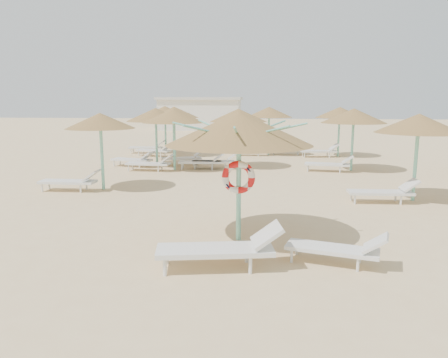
{
  "coord_description": "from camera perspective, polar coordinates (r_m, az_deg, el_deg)",
  "views": [
    {
      "loc": [
        0.58,
        -9.31,
        3.12
      ],
      "look_at": [
        -0.34,
        0.5,
        1.3
      ],
      "focal_mm": 35.0,
      "sensor_mm": 36.0,
      "label": 1
    }
  ],
  "objects": [
    {
      "name": "ground",
      "position": [
        9.83,
        1.74,
        -8.04
      ],
      "size": [
        120.0,
        120.0,
        0.0
      ],
      "primitive_type": "plane",
      "color": "#D8B883",
      "rests_on": "ground"
    },
    {
      "name": "service_hut",
      "position": [
        44.81,
        -3.12,
        8.56
      ],
      "size": [
        8.4,
        4.4,
        3.25
      ],
      "color": "silver",
      "rests_on": "ground"
    },
    {
      "name": "lounger_main_a",
      "position": [
        8.17,
        -0.07,
        -8.98
      ],
      "size": [
        2.4,
        1.05,
        0.84
      ],
      "rotation": [
        0.0,
        0.0,
        0.16
      ],
      "color": "silver",
      "rests_on": "ground"
    },
    {
      "name": "main_palapa",
      "position": [
        9.42,
        1.98,
        6.54
      ],
      "size": [
        3.18,
        3.18,
        2.85
      ],
      "color": "#77CEB6",
      "rests_on": "ground"
    },
    {
      "name": "palapa_field",
      "position": [
        19.89,
        6.98,
        8.05
      ],
      "size": [
        18.87,
        13.96,
        2.71
      ],
      "color": "#77CEB6",
      "rests_on": "ground"
    },
    {
      "name": "lounger_main_b",
      "position": [
        8.66,
        14.77,
        -8.74
      ],
      "size": [
        1.94,
        1.05,
        0.68
      ],
      "rotation": [
        0.0,
        0.0,
        -0.28
      ],
      "color": "silver",
      "rests_on": "ground"
    }
  ]
}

